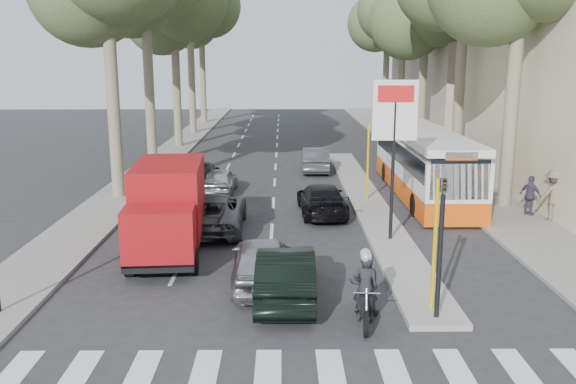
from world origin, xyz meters
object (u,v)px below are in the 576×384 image
Objects in this scene: city_bus at (424,162)px; motorcycle at (365,287)px; dark_hatchback at (286,273)px; red_truck at (168,208)px; silver_hatchback at (261,261)px.

city_bus is 5.38× the size of motorcycle.
motorcycle is (1.93, -1.33, 0.12)m from dark_hatchback.
motorcycle is at bearing -46.05° from red_truck.
dark_hatchback is at bearing -117.74° from city_bus.
dark_hatchback is at bearing 121.81° from silver_hatchback.
dark_hatchback is at bearing -49.23° from red_truck.
city_bus is at bearing 35.54° from red_truck.
city_bus is at bearing -116.67° from dark_hatchback.
red_truck reaches higher than silver_hatchback.
motorcycle is at bearing -108.43° from city_bus.
red_truck is 13.30m from city_bus.
silver_hatchback is 0.73× the size of red_truck.
city_bus reaches higher than dark_hatchback.
silver_hatchback is at bearing -54.97° from dark_hatchback.
city_bus is (7.14, 11.28, 0.90)m from silver_hatchback.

